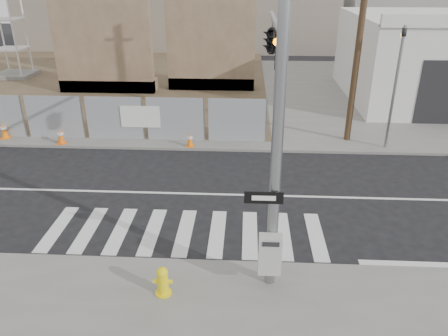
{
  "coord_description": "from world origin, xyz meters",
  "views": [
    {
      "loc": [
        1.81,
        -13.75,
        7.42
      ],
      "look_at": [
        1.12,
        -0.76,
        1.4
      ],
      "focal_mm": 35.0,
      "sensor_mm": 36.0,
      "label": 1
    }
  ],
  "objects_px": {
    "traffic_cone_b": "(4,131)",
    "traffic_cone_c": "(61,136)",
    "signal_pole": "(273,75)",
    "traffic_cone_d": "(190,140)",
    "fire_hydrant": "(163,281)"
  },
  "relations": [
    {
      "from": "signal_pole",
      "to": "traffic_cone_b",
      "type": "relative_size",
      "value": 9.18
    },
    {
      "from": "fire_hydrant",
      "to": "traffic_cone_c",
      "type": "xyz_separation_m",
      "value": [
        -6.41,
        9.66,
        -0.03
      ]
    },
    {
      "from": "traffic_cone_d",
      "to": "signal_pole",
      "type": "bearing_deg",
      "value": -63.2
    },
    {
      "from": "traffic_cone_b",
      "to": "traffic_cone_d",
      "type": "relative_size",
      "value": 1.19
    },
    {
      "from": "fire_hydrant",
      "to": "traffic_cone_d",
      "type": "height_order",
      "value": "fire_hydrant"
    },
    {
      "from": "signal_pole",
      "to": "traffic_cone_b",
      "type": "distance_m",
      "value": 14.4
    },
    {
      "from": "traffic_cone_d",
      "to": "traffic_cone_c",
      "type": "bearing_deg",
      "value": 179.63
    },
    {
      "from": "traffic_cone_b",
      "to": "traffic_cone_c",
      "type": "height_order",
      "value": "traffic_cone_b"
    },
    {
      "from": "fire_hydrant",
      "to": "traffic_cone_c",
      "type": "distance_m",
      "value": 11.59
    },
    {
      "from": "fire_hydrant",
      "to": "traffic_cone_c",
      "type": "height_order",
      "value": "fire_hydrant"
    },
    {
      "from": "signal_pole",
      "to": "traffic_cone_d",
      "type": "bearing_deg",
      "value": 116.8
    },
    {
      "from": "traffic_cone_b",
      "to": "traffic_cone_c",
      "type": "distance_m",
      "value": 2.94
    },
    {
      "from": "traffic_cone_b",
      "to": "traffic_cone_d",
      "type": "bearing_deg",
      "value": -3.74
    },
    {
      "from": "signal_pole",
      "to": "fire_hydrant",
      "type": "distance_m",
      "value": 6.04
    },
    {
      "from": "traffic_cone_b",
      "to": "traffic_cone_d",
      "type": "xyz_separation_m",
      "value": [
        8.75,
        -0.57,
        -0.06
      ]
    }
  ]
}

